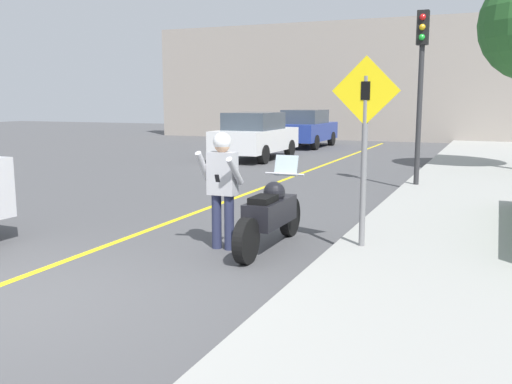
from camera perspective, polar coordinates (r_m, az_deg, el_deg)
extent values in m
plane|color=#4C4C4F|center=(6.63, -23.17, -10.21)|extent=(80.00, 80.00, 0.00)
cube|color=#9E9E99|center=(8.53, 23.68, -5.49)|extent=(4.40, 44.00, 0.14)
cube|color=yellow|center=(11.71, -3.83, -1.23)|extent=(0.12, 36.00, 0.01)
cube|color=gray|center=(30.64, 14.56, 10.74)|extent=(28.00, 1.20, 6.19)
cylinder|color=black|center=(7.45, -0.99, -4.92)|extent=(0.14, 0.61, 0.61)
cylinder|color=black|center=(8.99, 3.41, -2.47)|extent=(0.14, 0.61, 0.61)
cube|color=black|center=(8.16, 1.43, -2.01)|extent=(0.40, 1.17, 0.36)
sphere|color=black|center=(8.26, 1.84, -0.04)|extent=(0.32, 0.32, 0.32)
cube|color=black|center=(7.88, 0.73, -0.78)|extent=(0.28, 0.48, 0.10)
cylinder|color=silver|center=(8.62, 2.87, 1.82)|extent=(0.62, 0.03, 0.03)
cube|color=silver|center=(8.68, 3.04, 2.67)|extent=(0.36, 0.12, 0.31)
cylinder|color=#282D4C|center=(8.21, -3.96, -2.94)|extent=(0.14, 0.14, 0.79)
cylinder|color=#282D4C|center=(8.12, -2.70, -3.06)|extent=(0.14, 0.14, 0.79)
cube|color=#B7B7BC|center=(8.05, -3.38, 1.87)|extent=(0.40, 0.22, 0.61)
cylinder|color=#B7B7BC|center=(8.06, -5.29, 2.51)|extent=(0.09, 0.37, 0.47)
cylinder|color=#B7B7BC|center=(7.83, -2.13, 2.11)|extent=(0.09, 0.43, 0.43)
sphere|color=tan|center=(8.01, -3.40, 4.72)|extent=(0.22, 0.22, 0.22)
sphere|color=white|center=(8.00, -3.41, 5.07)|extent=(0.26, 0.26, 0.26)
cube|color=black|center=(7.78, -3.89, 1.38)|extent=(0.06, 0.05, 0.11)
cylinder|color=slate|center=(7.79, 10.74, 2.89)|extent=(0.08, 0.08, 2.29)
cube|color=yellow|center=(7.72, 10.92, 9.92)|extent=(0.91, 0.02, 0.91)
cube|color=black|center=(7.71, 10.90, 9.92)|extent=(0.12, 0.01, 0.24)
cylinder|color=#2D2D30|center=(13.87, 16.06, 8.88)|extent=(0.12, 0.12, 3.97)
cube|color=black|center=(13.95, 16.35, 15.49)|extent=(0.26, 0.22, 0.76)
sphere|color=red|center=(13.85, 16.33, 16.45)|extent=(0.14, 0.14, 0.14)
sphere|color=gold|center=(13.83, 16.29, 15.55)|extent=(0.14, 0.14, 0.14)
sphere|color=green|center=(13.80, 16.25, 14.64)|extent=(0.14, 0.14, 0.14)
cylinder|color=black|center=(22.08, -0.68, 4.53)|extent=(0.22, 0.64, 0.64)
cylinder|color=black|center=(21.47, 3.38, 4.38)|extent=(0.22, 0.64, 0.64)
cylinder|color=black|center=(19.73, -3.72, 3.95)|extent=(0.22, 0.64, 0.64)
cylinder|color=black|center=(19.04, 0.74, 3.78)|extent=(0.22, 0.64, 0.64)
cube|color=white|center=(20.53, -0.02, 5.24)|extent=(1.80, 4.20, 0.76)
cube|color=#38424C|center=(20.34, -0.21, 7.12)|extent=(1.58, 2.18, 0.60)
cylinder|color=black|center=(27.54, 4.22, 5.43)|extent=(0.22, 0.64, 0.64)
cylinder|color=black|center=(27.05, 7.56, 5.31)|extent=(0.22, 0.64, 0.64)
cylinder|color=black|center=(25.09, 2.30, 5.08)|extent=(0.22, 0.64, 0.64)
cylinder|color=black|center=(24.56, 5.93, 4.95)|extent=(0.22, 0.64, 0.64)
cube|color=navy|center=(26.02, 5.04, 6.04)|extent=(1.80, 4.20, 0.76)
cube|color=#38424C|center=(25.83, 4.94, 7.53)|extent=(1.58, 2.18, 0.60)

